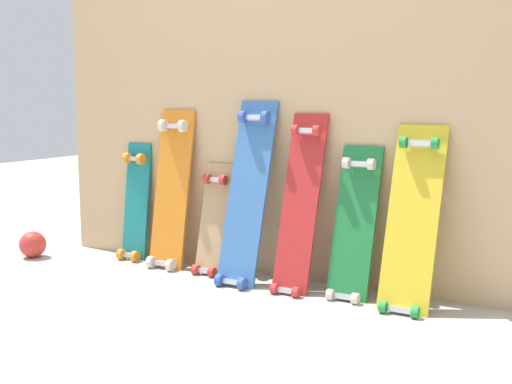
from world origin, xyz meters
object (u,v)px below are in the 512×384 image
Objects in this scene: skateboard_red at (299,210)px; skateboard_yellow at (412,226)px; skateboard_orange at (171,195)px; skateboard_teal at (135,207)px; skateboard_natural at (213,226)px; skateboard_blue at (246,200)px; skateboard_green at (354,230)px; rubber_ball at (33,244)px.

skateboard_red is 1.05× the size of skateboard_yellow.
skateboard_orange reaches higher than skateboard_yellow.
skateboard_teal is 0.55m from skateboard_natural.
skateboard_natural is 1.07m from skateboard_yellow.
skateboard_natural is 0.29m from skateboard_blue.
skateboard_yellow is at bearing -5.78° from skateboard_green.
skateboard_teal is at bearing 173.71° from skateboard_blue.
rubber_ball is (-1.07, -0.25, -0.17)m from skateboard_natural.
skateboard_green is at bearing 6.88° from rubber_ball.
skateboard_natural is (0.27, 0.00, -0.14)m from skateboard_orange.
skateboard_red is at bearing -5.09° from skateboard_natural.
skateboard_red is at bearing 7.28° from rubber_ball.
skateboard_green is 0.28m from skateboard_yellow.
rubber_ball is at bearing -152.17° from skateboard_teal.
skateboard_orange is at bearing 178.69° from skateboard_green.
rubber_ball is (-1.31, -0.19, -0.34)m from skateboard_blue.
skateboard_orange reaches higher than skateboard_green.
skateboard_yellow reaches higher than skateboard_teal.
rubber_ball is at bearing -174.74° from skateboard_yellow.
skateboard_natural is 0.79m from skateboard_green.
skateboard_natural is at bearing 177.15° from skateboard_yellow.
rubber_ball is at bearing -162.83° from skateboard_orange.
skateboard_blue is at bearing -6.29° from skateboard_teal.
rubber_ball is at bearing -172.72° from skateboard_red.
skateboard_blue reaches higher than skateboard_yellow.
skateboard_green is at bearing -2.33° from skateboard_teal.
skateboard_blue reaches higher than skateboard_green.
skateboard_teal is 0.79× the size of skateboard_red.
skateboard_teal is at bearing 173.83° from skateboard_orange.
skateboard_blue is 1.06× the size of skateboard_red.
skateboard_green is (0.78, -0.02, 0.06)m from skateboard_natural.
skateboard_yellow is at bearing -2.92° from skateboard_teal.
skateboard_red is 0.28m from skateboard_green.
skateboard_green is 1.88m from rubber_ball.
skateboard_red is 1.63m from rubber_ball.
rubber_ball is (-0.53, -0.28, -0.22)m from skateboard_teal.
skateboard_blue reaches higher than skateboard_teal.
skateboard_red is (0.79, -0.05, -0.01)m from skateboard_orange.
skateboard_orange is 1.06m from skateboard_green.
skateboard_teal is 0.75× the size of skateboard_blue.
skateboard_red is at bearing 179.29° from skateboard_yellow.
skateboard_blue is 1.36m from rubber_ball.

